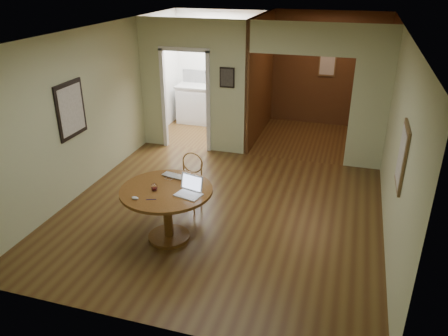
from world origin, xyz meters
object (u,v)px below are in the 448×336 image
(dining_table, at_px, (167,202))
(open_laptop, at_px, (190,189))
(closed_laptop, at_px, (172,177))
(chair, at_px, (191,178))

(dining_table, relative_size, open_laptop, 3.34)
(dining_table, height_order, closed_laptop, closed_laptop)
(dining_table, xyz_separation_m, closed_laptop, (-0.06, 0.34, 0.22))
(open_laptop, xyz_separation_m, closed_laptop, (-0.42, 0.36, -0.05))
(chair, height_order, open_laptop, open_laptop)
(open_laptop, bearing_deg, closed_laptop, 153.63)
(chair, distance_m, closed_laptop, 0.71)
(dining_table, bearing_deg, open_laptop, -3.57)
(open_laptop, height_order, closed_laptop, open_laptop)
(closed_laptop, bearing_deg, dining_table, -67.85)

